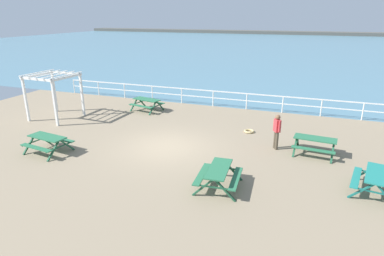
% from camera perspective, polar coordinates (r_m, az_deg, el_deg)
% --- Properties ---
extents(ground_plane, '(30.00, 24.00, 0.20)m').
position_cam_1_polar(ground_plane, '(15.76, -4.48, -3.57)').
color(ground_plane, gray).
extents(sea_band, '(142.00, 90.00, 0.01)m').
position_cam_1_polar(sea_band, '(66.49, 15.13, 13.40)').
color(sea_band, teal).
rests_on(sea_band, ground).
extents(distant_shoreline, '(142.00, 6.00, 1.80)m').
position_cam_1_polar(distant_shoreline, '(109.27, 17.46, 15.22)').
color(distant_shoreline, '#4C4C47').
rests_on(distant_shoreline, ground).
extents(seaward_railing, '(23.07, 0.07, 1.08)m').
position_cam_1_polar(seaward_railing, '(22.43, 3.68, 5.70)').
color(seaward_railing, white).
rests_on(seaward_railing, ground).
extents(picnic_table_near_left, '(1.93, 1.69, 0.80)m').
position_cam_1_polar(picnic_table_near_left, '(15.63, 20.51, -2.28)').
color(picnic_table_near_left, '#286B47').
rests_on(picnic_table_near_left, ground).
extents(picnic_table_near_right, '(1.99, 1.75, 0.80)m').
position_cam_1_polar(picnic_table_near_right, '(16.21, -23.75, -1.96)').
color(picnic_table_near_right, '#286B47').
rests_on(picnic_table_near_right, ground).
extents(picnic_table_mid_centre, '(1.66, 1.90, 0.80)m').
position_cam_1_polar(picnic_table_mid_centre, '(11.94, 4.65, -7.76)').
color(picnic_table_mid_centre, '#286B47').
rests_on(picnic_table_mid_centre, ground).
extents(picnic_table_far_left, '(2.08, 1.86, 0.80)m').
position_cam_1_polar(picnic_table_far_left, '(21.55, -7.83, 4.51)').
color(picnic_table_far_left, '#286B47').
rests_on(picnic_table_far_left, ground).
extents(picnic_table_far_right, '(1.81, 2.04, 0.80)m').
position_cam_1_polar(picnic_table_far_right, '(13.20, 29.31, -7.58)').
color(picnic_table_far_right, '#1E7A70').
rests_on(picnic_table_far_right, ground).
extents(visitor, '(0.37, 0.46, 1.66)m').
position_cam_1_polar(visitor, '(15.60, 14.48, -0.26)').
color(visitor, '#4C4233').
rests_on(visitor, ground).
extents(lattice_pergola, '(2.56, 2.67, 2.70)m').
position_cam_1_polar(lattice_pergola, '(21.08, -22.95, 6.79)').
color(lattice_pergola, white).
rests_on(lattice_pergola, ground).
extents(rope_coil, '(0.55, 0.55, 0.11)m').
position_cam_1_polar(rope_coil, '(17.80, 9.85, -0.55)').
color(rope_coil, tan).
rests_on(rope_coil, ground).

